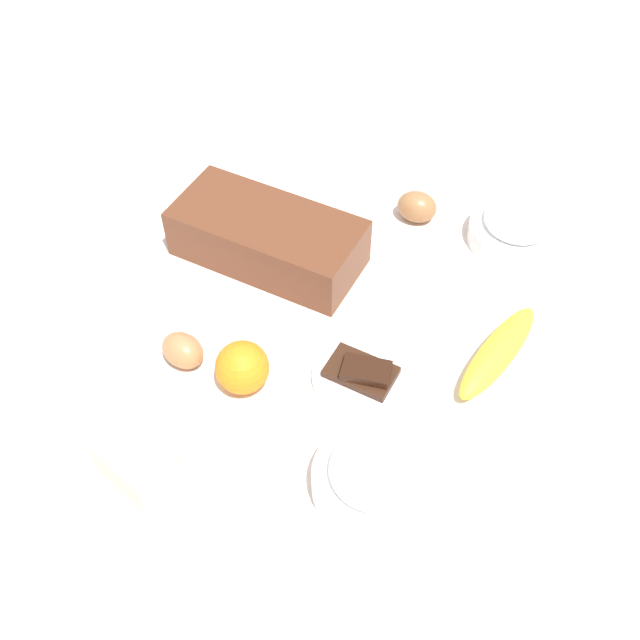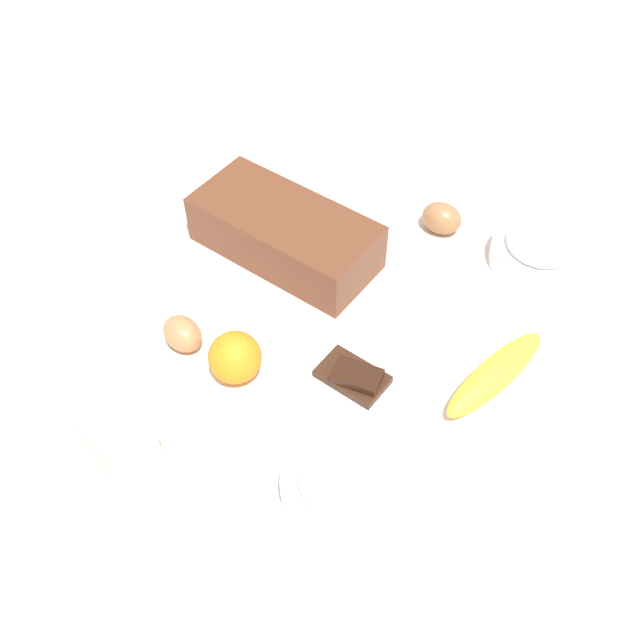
{
  "view_description": "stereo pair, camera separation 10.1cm",
  "coord_description": "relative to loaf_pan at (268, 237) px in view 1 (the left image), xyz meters",
  "views": [
    {
      "loc": [
        0.24,
        -0.61,
        0.81
      ],
      "look_at": [
        0.0,
        0.0,
        0.04
      ],
      "focal_mm": 42.05,
      "sensor_mm": 36.0,
      "label": 1
    },
    {
      "loc": [
        0.33,
        -0.57,
        0.81
      ],
      "look_at": [
        0.0,
        0.0,
        0.04
      ],
      "focal_mm": 42.05,
      "sensor_mm": 36.0,
      "label": 2
    }
  ],
  "objects": [
    {
      "name": "ground_plane",
      "position": [
        0.13,
        -0.12,
        -0.05
      ],
      "size": [
        2.4,
        2.4,
        0.02
      ],
      "primitive_type": "cube",
      "color": "beige"
    },
    {
      "name": "loaf_pan",
      "position": [
        0.0,
        0.0,
        0.0
      ],
      "size": [
        0.29,
        0.16,
        0.08
      ],
      "rotation": [
        0.0,
        0.0,
        -0.11
      ],
      "color": "brown",
      "rests_on": "ground_plane"
    },
    {
      "name": "flour_bowl",
      "position": [
        0.27,
        -0.31,
        -0.01
      ],
      "size": [
        0.15,
        0.15,
        0.06
      ],
      "color": "white",
      "rests_on": "ground_plane"
    },
    {
      "name": "sugar_bowl",
      "position": [
        0.34,
        0.17,
        -0.01
      ],
      "size": [
        0.14,
        0.14,
        0.06
      ],
      "color": "white",
      "rests_on": "ground_plane"
    },
    {
      "name": "banana",
      "position": [
        0.37,
        -0.07,
        -0.02
      ],
      "size": [
        0.1,
        0.19,
        0.04
      ],
      "primitive_type": "ellipsoid",
      "rotation": [
        0.0,
        0.0,
        4.43
      ],
      "color": "yellow",
      "rests_on": "ground_plane"
    },
    {
      "name": "orange_fruit",
      "position": [
        0.06,
        -0.23,
        -0.01
      ],
      "size": [
        0.07,
        0.07,
        0.07
      ],
      "primitive_type": "sphere",
      "color": "orange",
      "rests_on": "ground_plane"
    },
    {
      "name": "butter_block",
      "position": [
        0.01,
        -0.4,
        -0.01
      ],
      "size": [
        0.11,
        0.09,
        0.06
      ],
      "primitive_type": "cube",
      "rotation": [
        0.0,
        0.0,
        -0.32
      ],
      "color": "#F4EDB2",
      "rests_on": "ground_plane"
    },
    {
      "name": "egg_near_butter",
      "position": [
        0.18,
        0.16,
        -0.02
      ],
      "size": [
        0.06,
        0.05,
        0.05
      ],
      "primitive_type": "ellipsoid",
      "rotation": [
        0.0,
        1.57,
        6.28
      ],
      "color": "#9E6A40",
      "rests_on": "ground_plane"
    },
    {
      "name": "egg_beside_bowl",
      "position": [
        -0.03,
        -0.22,
        -0.02
      ],
      "size": [
        0.07,
        0.06,
        0.05
      ],
      "primitive_type": "ellipsoid",
      "rotation": [
        0.0,
        1.57,
        6.01
      ],
      "color": "#B47A49",
      "rests_on": "ground_plane"
    },
    {
      "name": "chocolate_plate",
      "position": [
        0.21,
        -0.17,
        -0.03
      ],
      "size": [
        0.13,
        0.13,
        0.03
      ],
      "color": "white",
      "rests_on": "ground_plane"
    }
  ]
}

